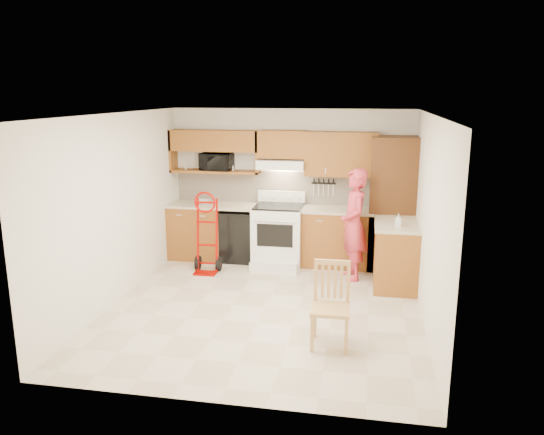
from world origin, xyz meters
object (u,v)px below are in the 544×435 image
(hand_truck, at_px, (206,237))
(dining_chair, at_px, (331,306))
(microwave, at_px, (217,162))
(person, at_px, (354,225))
(range, at_px, (278,230))

(hand_truck, bearing_deg, dining_chair, -46.94)
(microwave, xyz_separation_m, person, (2.31, -0.74, -0.79))
(microwave, distance_m, range, 1.55)
(range, bearing_deg, hand_truck, -151.91)
(range, relative_size, hand_truck, 1.00)
(range, height_order, person, person)
(person, bearing_deg, dining_chair, -19.64)
(person, height_order, dining_chair, person)
(range, xyz_separation_m, person, (1.22, -0.42, 0.26))
(microwave, relative_size, dining_chair, 0.55)
(person, bearing_deg, microwave, -123.05)
(microwave, relative_size, range, 0.44)
(range, bearing_deg, person, -19.03)
(hand_truck, distance_m, dining_chair, 2.99)
(person, bearing_deg, range, -124.43)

